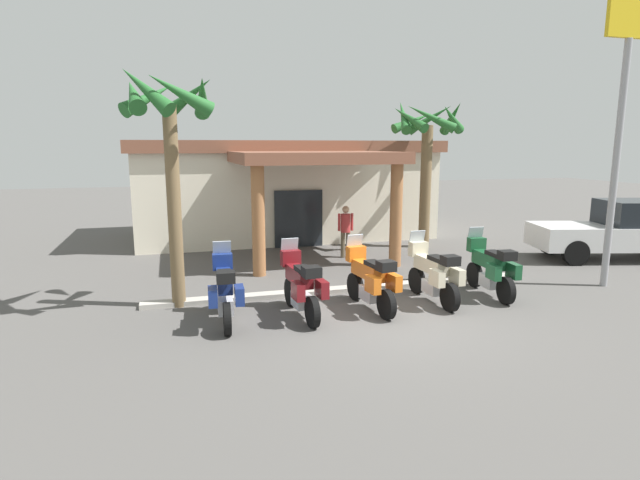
{
  "coord_description": "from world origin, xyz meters",
  "views": [
    {
      "loc": [
        -4.39,
        -9.68,
        3.7
      ],
      "look_at": [
        -0.66,
        3.32,
        1.2
      ],
      "focal_mm": 28.72,
      "sensor_mm": 36.0,
      "label": 1
    }
  ],
  "objects_px": {
    "motorcycle_cream": "(434,274)",
    "palm_tree_near_portico": "(427,140)",
    "motel_building": "(283,187)",
    "palm_tree_roadside": "(169,128)",
    "motorcycle_green": "(491,268)",
    "roadside_sign": "(623,97)",
    "pickup_truck_white": "(619,231)",
    "motorcycle_maroon": "(301,285)",
    "motorcycle_orange": "(371,280)",
    "pedestrian": "(346,228)",
    "motorcycle_blue": "(225,291)"
  },
  "relations": [
    {
      "from": "motorcycle_orange",
      "to": "motorcycle_blue",
      "type": "bearing_deg",
      "value": 84.04
    },
    {
      "from": "motorcycle_cream",
      "to": "roadside_sign",
      "type": "height_order",
      "value": "roadside_sign"
    },
    {
      "from": "motorcycle_orange",
      "to": "pickup_truck_white",
      "type": "xyz_separation_m",
      "value": [
        9.76,
        2.67,
        0.24
      ]
    },
    {
      "from": "motorcycle_green",
      "to": "palm_tree_near_portico",
      "type": "relative_size",
      "value": 0.41
    },
    {
      "from": "motorcycle_cream",
      "to": "pedestrian",
      "type": "bearing_deg",
      "value": 2.59
    },
    {
      "from": "motorcycle_green",
      "to": "pedestrian",
      "type": "height_order",
      "value": "pedestrian"
    },
    {
      "from": "roadside_sign",
      "to": "pickup_truck_white",
      "type": "bearing_deg",
      "value": 40.07
    },
    {
      "from": "motel_building",
      "to": "pedestrian",
      "type": "bearing_deg",
      "value": -77.78
    },
    {
      "from": "roadside_sign",
      "to": "palm_tree_roadside",
      "type": "bearing_deg",
      "value": 173.33
    },
    {
      "from": "motorcycle_maroon",
      "to": "pickup_truck_white",
      "type": "bearing_deg",
      "value": -80.48
    },
    {
      "from": "motel_building",
      "to": "motorcycle_blue",
      "type": "relative_size",
      "value": 5.4
    },
    {
      "from": "motel_building",
      "to": "palm_tree_roadside",
      "type": "bearing_deg",
      "value": -116.72
    },
    {
      "from": "motorcycle_cream",
      "to": "motorcycle_green",
      "type": "height_order",
      "value": "same"
    },
    {
      "from": "pedestrian",
      "to": "palm_tree_roadside",
      "type": "height_order",
      "value": "palm_tree_roadside"
    },
    {
      "from": "motorcycle_cream",
      "to": "palm_tree_near_portico",
      "type": "height_order",
      "value": "palm_tree_near_portico"
    },
    {
      "from": "motorcycle_green",
      "to": "motorcycle_cream",
      "type": "bearing_deg",
      "value": 98.97
    },
    {
      "from": "motorcycle_maroon",
      "to": "palm_tree_near_portico",
      "type": "height_order",
      "value": "palm_tree_near_portico"
    },
    {
      "from": "motorcycle_orange",
      "to": "motorcycle_cream",
      "type": "xyz_separation_m",
      "value": [
        1.64,
        0.1,
        0.0
      ]
    },
    {
      "from": "motorcycle_orange",
      "to": "palm_tree_near_portico",
      "type": "height_order",
      "value": "palm_tree_near_portico"
    },
    {
      "from": "motorcycle_orange",
      "to": "pedestrian",
      "type": "relative_size",
      "value": 1.28
    },
    {
      "from": "pickup_truck_white",
      "to": "motorcycle_green",
      "type": "bearing_deg",
      "value": -144.33
    },
    {
      "from": "motorcycle_maroon",
      "to": "palm_tree_near_portico",
      "type": "relative_size",
      "value": 0.41
    },
    {
      "from": "motorcycle_blue",
      "to": "roadside_sign",
      "type": "height_order",
      "value": "roadside_sign"
    },
    {
      "from": "pedestrian",
      "to": "roadside_sign",
      "type": "relative_size",
      "value": 0.23
    },
    {
      "from": "motorcycle_blue",
      "to": "roadside_sign",
      "type": "bearing_deg",
      "value": -86.35
    },
    {
      "from": "pickup_truck_white",
      "to": "motorcycle_orange",
      "type": "bearing_deg",
      "value": -149.82
    },
    {
      "from": "motorcycle_blue",
      "to": "palm_tree_near_portico",
      "type": "height_order",
      "value": "palm_tree_near_portico"
    },
    {
      "from": "motel_building",
      "to": "palm_tree_near_portico",
      "type": "relative_size",
      "value": 2.21
    },
    {
      "from": "motorcycle_blue",
      "to": "motorcycle_maroon",
      "type": "distance_m",
      "value": 1.64
    },
    {
      "from": "palm_tree_near_portico",
      "to": "roadside_sign",
      "type": "height_order",
      "value": "roadside_sign"
    },
    {
      "from": "motorcycle_blue",
      "to": "motorcycle_orange",
      "type": "bearing_deg",
      "value": -87.13
    },
    {
      "from": "motel_building",
      "to": "motorcycle_maroon",
      "type": "height_order",
      "value": "motel_building"
    },
    {
      "from": "motel_building",
      "to": "palm_tree_near_portico",
      "type": "distance_m",
      "value": 6.23
    },
    {
      "from": "pedestrian",
      "to": "motorcycle_green",
      "type": "bearing_deg",
      "value": 25.33
    },
    {
      "from": "motorcycle_orange",
      "to": "roadside_sign",
      "type": "relative_size",
      "value": 0.3
    },
    {
      "from": "motorcycle_cream",
      "to": "motorcycle_blue",
      "type": "bearing_deg",
      "value": 89.33
    },
    {
      "from": "motorcycle_blue",
      "to": "motorcycle_maroon",
      "type": "height_order",
      "value": "same"
    },
    {
      "from": "motorcycle_orange",
      "to": "palm_tree_roadside",
      "type": "distance_m",
      "value": 5.61
    },
    {
      "from": "palm_tree_near_portico",
      "to": "palm_tree_roadside",
      "type": "xyz_separation_m",
      "value": [
        -8.83,
        -4.92,
        0.17
      ]
    },
    {
      "from": "motorcycle_cream",
      "to": "roadside_sign",
      "type": "bearing_deg",
      "value": -91.4
    },
    {
      "from": "motorcycle_blue",
      "to": "pickup_truck_white",
      "type": "distance_m",
      "value": 13.32
    },
    {
      "from": "motorcycle_orange",
      "to": "pickup_truck_white",
      "type": "relative_size",
      "value": 0.4
    },
    {
      "from": "motel_building",
      "to": "motorcycle_cream",
      "type": "xyz_separation_m",
      "value": [
        1.49,
        -10.17,
        -1.3
      ]
    },
    {
      "from": "motorcycle_green",
      "to": "roadside_sign",
      "type": "bearing_deg",
      "value": -86.24
    },
    {
      "from": "pedestrian",
      "to": "palm_tree_near_portico",
      "type": "bearing_deg",
      "value": 109.38
    },
    {
      "from": "motorcycle_orange",
      "to": "pickup_truck_white",
      "type": "distance_m",
      "value": 10.12
    },
    {
      "from": "motorcycle_orange",
      "to": "motorcycle_green",
      "type": "relative_size",
      "value": 1.0
    },
    {
      "from": "motorcycle_blue",
      "to": "motorcycle_cream",
      "type": "bearing_deg",
      "value": -85.98
    },
    {
      "from": "motorcycle_green",
      "to": "palm_tree_near_portico",
      "type": "distance_m",
      "value": 7.04
    },
    {
      "from": "motorcycle_cream",
      "to": "palm_tree_near_portico",
      "type": "xyz_separation_m",
      "value": [
        2.95,
        6.24,
        3.21
      ]
    }
  ]
}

